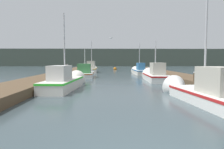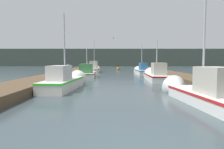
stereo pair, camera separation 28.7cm
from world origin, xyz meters
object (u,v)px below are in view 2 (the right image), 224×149
at_px(mooring_piling_2, 87,67).
at_px(channel_buoy, 117,69).
at_px(fishing_boat_5, 94,69).
at_px(mooring_piling_0, 195,80).
at_px(fishing_boat_1, 66,81).
at_px(mooring_piling_1, 68,72).
at_px(seagull_lead, 113,38).
at_px(fishing_boat_0, 198,91).
at_px(fishing_boat_3, 86,73).
at_px(fishing_boat_4, 141,71).
at_px(fishing_boat_2, 155,75).

bearing_deg(mooring_piling_2, channel_buoy, 50.53).
relative_size(fishing_boat_5, mooring_piling_2, 4.62).
xyz_separation_m(mooring_piling_0, channel_buoy, (-3.92, 24.91, -0.35)).
distance_m(fishing_boat_1, mooring_piling_1, 6.15).
bearing_deg(seagull_lead, mooring_piling_0, 20.17).
xyz_separation_m(fishing_boat_0, fishing_boat_3, (-6.30, 12.92, -0.02)).
distance_m(fishing_boat_4, mooring_piling_0, 13.55).
bearing_deg(seagull_lead, fishing_boat_3, -65.54).
bearing_deg(fishing_boat_2, fishing_boat_1, -143.07).
distance_m(fishing_boat_0, fishing_boat_3, 14.38).
bearing_deg(fishing_boat_1, mooring_piling_1, 105.58).
distance_m(fishing_boat_1, mooring_piling_2, 18.46).
height_order(fishing_boat_1, mooring_piling_1, fishing_boat_1).
height_order(fishing_boat_3, mooring_piling_2, fishing_boat_3).
xyz_separation_m(fishing_boat_3, fishing_boat_5, (0.02, 8.64, 0.11)).
height_order(fishing_boat_3, fishing_boat_5, fishing_boat_5).
height_order(fishing_boat_4, seagull_lead, seagull_lead).
relative_size(fishing_boat_1, seagull_lead, 10.79).
bearing_deg(fishing_boat_3, fishing_boat_4, 31.25).
relative_size(fishing_boat_4, mooring_piling_0, 5.51).
bearing_deg(seagull_lead, fishing_boat_0, 9.37).
xyz_separation_m(fishing_boat_5, channel_buoy, (3.76, 6.99, -0.35)).
xyz_separation_m(fishing_boat_1, fishing_boat_2, (6.65, 4.68, -0.01)).
xyz_separation_m(fishing_boat_1, fishing_boat_4, (6.61, 12.97, -0.03)).
bearing_deg(fishing_boat_3, mooring_piling_1, -119.04).
height_order(mooring_piling_0, mooring_piling_2, mooring_piling_2).
bearing_deg(fishing_boat_2, mooring_piling_1, 172.03).
bearing_deg(channel_buoy, fishing_boat_0, -84.96).
relative_size(fishing_boat_3, fishing_boat_4, 0.87).
distance_m(mooring_piling_2, seagull_lead, 9.71).
bearing_deg(channel_buoy, fishing_boat_5, -118.27).
xyz_separation_m(fishing_boat_1, mooring_piling_0, (7.90, -0.52, 0.06)).
bearing_deg(channel_buoy, mooring_piling_1, -105.74).
bearing_deg(fishing_boat_5, fishing_boat_1, -91.36).
relative_size(fishing_boat_2, mooring_piling_1, 3.92).
relative_size(fishing_boat_2, fishing_boat_5, 0.85).
relative_size(fishing_boat_5, channel_buoy, 5.75).
height_order(channel_buoy, seagull_lead, seagull_lead).
xyz_separation_m(fishing_boat_1, mooring_piling_1, (-1.20, 6.03, 0.24)).
distance_m(mooring_piling_1, seagull_lead, 6.96).
relative_size(fishing_boat_1, fishing_boat_4, 1.06).
distance_m(fishing_boat_1, channel_buoy, 24.71).
xyz_separation_m(fishing_boat_3, seagull_lead, (2.79, 1.53, 3.84)).
distance_m(fishing_boat_3, mooring_piling_0, 12.06).
distance_m(channel_buoy, seagull_lead, 14.71).
relative_size(fishing_boat_5, mooring_piling_1, 4.63).
bearing_deg(mooring_piling_2, fishing_boat_2, -61.15).
xyz_separation_m(fishing_boat_0, mooring_piling_1, (-7.69, 10.19, 0.26)).
xyz_separation_m(mooring_piling_1, mooring_piling_2, (0.27, 12.41, 0.00)).
height_order(fishing_boat_3, fishing_boat_4, fishing_boat_4).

